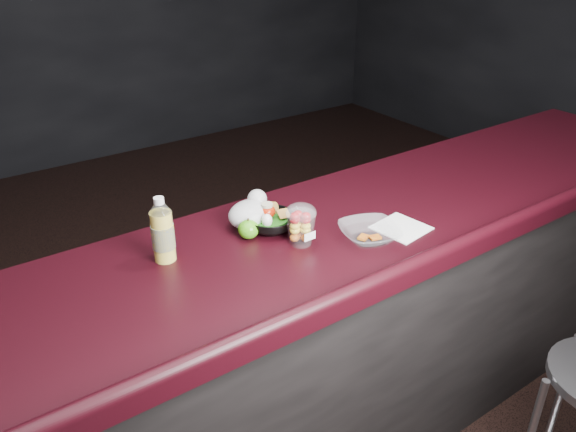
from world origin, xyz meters
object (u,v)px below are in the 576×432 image
object	(u,v)px
snack_bowl	(270,221)
takeout_bowl	(370,233)
fruit_cup	(301,224)
lemonade_bottle	(163,234)
green_apple	(248,229)

from	to	relation	value
snack_bowl	takeout_bowl	size ratio (longest dim) A/B	0.90
fruit_cup	snack_bowl	xyz separation A→B (m)	(-0.03, 0.13, -0.04)
lemonade_bottle	fruit_cup	size ratio (longest dim) A/B	1.50
fruit_cup	lemonade_bottle	bearing A→B (deg)	158.11
takeout_bowl	green_apple	bearing A→B (deg)	143.28
lemonade_bottle	takeout_bowl	world-z (taller)	lemonade_bottle
fruit_cup	takeout_bowl	bearing A→B (deg)	-28.93
takeout_bowl	snack_bowl	bearing A→B (deg)	133.18
lemonade_bottle	snack_bowl	xyz separation A→B (m)	(0.37, -0.03, -0.06)
lemonade_bottle	snack_bowl	bearing A→B (deg)	-4.10
snack_bowl	takeout_bowl	world-z (taller)	snack_bowl
lemonade_bottle	fruit_cup	xyz separation A→B (m)	(0.40, -0.16, -0.02)
lemonade_bottle	green_apple	bearing A→B (deg)	-6.76
fruit_cup	takeout_bowl	xyz separation A→B (m)	(0.20, -0.11, -0.05)
snack_bowl	takeout_bowl	bearing A→B (deg)	-46.82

